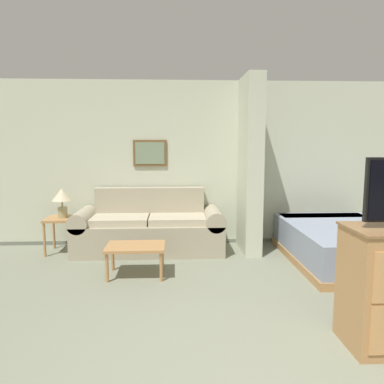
{
  "coord_description": "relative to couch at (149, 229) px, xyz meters",
  "views": [
    {
      "loc": [
        -0.58,
        -2.04,
        1.63
      ],
      "look_at": [
        -0.37,
        2.36,
        1.05
      ],
      "focal_mm": 35.0,
      "sensor_mm": 36.0,
      "label": 1
    }
  ],
  "objects": [
    {
      "name": "couch",
      "position": [
        0.0,
        0.0,
        0.0
      ],
      "size": [
        2.23,
        0.84,
        0.94
      ],
      "color": "tan",
      "rests_on": "ground_plane"
    },
    {
      "name": "bed",
      "position": [
        2.71,
        -0.65,
        -0.09
      ],
      "size": [
        1.47,
        2.06,
        0.5
      ],
      "color": "#B27F4C",
      "rests_on": "ground_plane"
    },
    {
      "name": "side_table",
      "position": [
        -1.28,
        -0.01,
        0.11
      ],
      "size": [
        0.48,
        0.48,
        0.53
      ],
      "color": "#B27F4C",
      "rests_on": "ground_plane"
    },
    {
      "name": "wall_partition_pillar",
      "position": [
        1.51,
        -0.0,
        0.96
      ],
      "size": [
        0.24,
        0.85,
        2.6
      ],
      "color": "beige",
      "rests_on": "ground_plane"
    },
    {
      "name": "coffee_table",
      "position": [
        -0.1,
        -1.07,
        -0.0
      ],
      "size": [
        0.72,
        0.5,
        0.38
      ],
      "color": "#B27F4C",
      "rests_on": "ground_plane"
    },
    {
      "name": "wall_back",
      "position": [
        0.96,
        0.48,
        0.95
      ],
      "size": [
        6.96,
        0.16,
        2.6
      ],
      "color": "beige",
      "rests_on": "ground_plane"
    },
    {
      "name": "table_lamp",
      "position": [
        -1.28,
        -0.01,
        0.49
      ],
      "size": [
        0.29,
        0.29,
        0.43
      ],
      "color": "tan",
      "rests_on": "side_table"
    }
  ]
}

